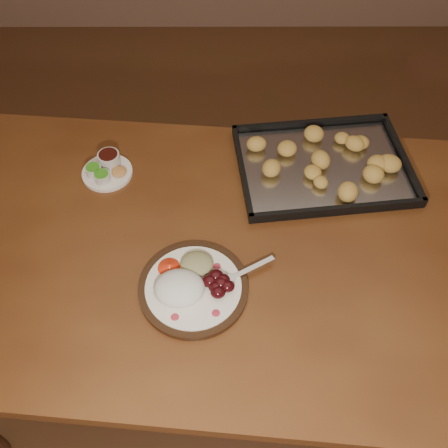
{
  "coord_description": "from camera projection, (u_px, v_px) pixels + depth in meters",
  "views": [
    {
      "loc": [
        -0.14,
        -0.99,
        1.79
      ],
      "look_at": [
        -0.14,
        -0.21,
        0.77
      ],
      "focal_mm": 40.0,
      "sensor_mm": 36.0,
      "label": 1
    }
  ],
  "objects": [
    {
      "name": "dinner_plate",
      "position": [
        191.0,
        285.0,
        1.18
      ],
      "size": [
        0.33,
        0.26,
        0.06
      ],
      "rotation": [
        0.0,
        0.0,
        0.26
      ],
      "color": "black",
      "rests_on": "dining_table"
    },
    {
      "name": "dining_table",
      "position": [
        209.0,
        266.0,
        1.35
      ],
      "size": [
        1.58,
        1.03,
        0.75
      ],
      "rotation": [
        0.0,
        0.0,
        -0.09
      ],
      "color": "brown",
      "rests_on": "ground"
    },
    {
      "name": "baking_tray",
      "position": [
        323.0,
        164.0,
        1.42
      ],
      "size": [
        0.52,
        0.41,
        0.05
      ],
      "rotation": [
        0.0,
        0.0,
        0.11
      ],
      "color": "black",
      "rests_on": "dining_table"
    },
    {
      "name": "ground",
      "position": [
        258.0,
        299.0,
        2.03
      ],
      "size": [
        4.0,
        4.0,
        0.0
      ],
      "primitive_type": "plane",
      "color": "brown",
      "rests_on": "ground"
    },
    {
      "name": "condiment_saucer",
      "position": [
        106.0,
        169.0,
        1.41
      ],
      "size": [
        0.14,
        0.14,
        0.05
      ],
      "rotation": [
        0.0,
        0.0,
        -0.43
      ],
      "color": "white",
      "rests_on": "dining_table"
    }
  ]
}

